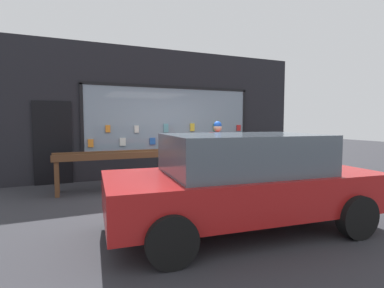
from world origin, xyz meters
name	(u,v)px	position (x,y,z in m)	size (l,w,h in m)	color
ground_plane	(196,193)	(0.00, 0.00, 0.00)	(40.00, 40.00, 0.00)	#2D2D33
shopfront_facade	(162,114)	(-0.02, 2.39, 1.81)	(8.85, 0.29, 3.65)	black
display_table_left	(115,159)	(-1.60, 1.01, 0.72)	(2.69, 0.64, 0.89)	brown
display_table_right	(234,152)	(1.61, 1.00, 0.74)	(2.69, 0.68, 0.91)	brown
person_browsing	(217,148)	(0.83, 0.55, 0.92)	(0.24, 0.64, 1.59)	black
small_dog	(209,176)	(0.47, 0.31, 0.29)	(0.24, 0.57, 0.43)	black
sandwich_board_sign	(290,157)	(3.79, 1.25, 0.48)	(0.67, 0.72, 0.95)	#193F19
parked_car	(243,180)	(-0.31, -2.31, 0.74)	(4.09, 2.15, 1.41)	#A51919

